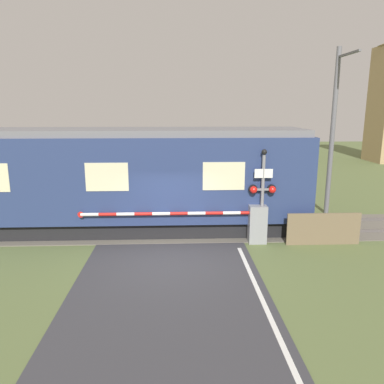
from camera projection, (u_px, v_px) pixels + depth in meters
ground_plane at (170, 262)px, 11.24m from camera, size 80.00×80.00×0.00m
track_bed at (171, 229)px, 14.25m from camera, size 36.00×3.20×0.13m
train at (114, 180)px, 13.75m from camera, size 14.08×2.80×3.80m
crossing_barrier at (242, 222)px, 12.69m from camera, size 6.33×0.44×1.31m
signal_post at (263, 191)px, 12.45m from camera, size 0.93×0.26×3.21m
catenary_pole at (333, 130)px, 15.59m from camera, size 0.20×1.90×6.92m
roadside_fence at (324, 229)px, 12.56m from camera, size 2.50×0.06×1.10m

